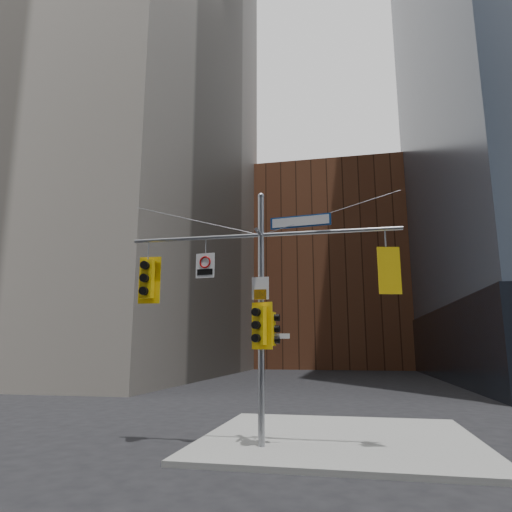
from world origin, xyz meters
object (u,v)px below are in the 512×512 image
at_px(signal_assembly, 261,289).
at_px(street_sign_blade, 300,221).
at_px(traffic_light_west_arm, 147,279).
at_px(traffic_light_pole_side, 272,329).
at_px(regulatory_sign_arm, 205,265).
at_px(traffic_light_east_arm, 387,271).
at_px(traffic_light_pole_front, 259,325).

relative_size(signal_assembly, street_sign_blade, 4.49).
relative_size(traffic_light_west_arm, street_sign_blade, 0.81).
distance_m(traffic_light_pole_side, regulatory_sign_arm, 2.76).
bearing_deg(traffic_light_east_arm, regulatory_sign_arm, -13.85).
relative_size(traffic_light_east_arm, traffic_light_pole_front, 0.99).
xyz_separation_m(traffic_light_west_arm, traffic_light_east_arm, (7.05, -0.01, 0.00)).
height_order(traffic_light_pole_front, street_sign_blade, street_sign_blade).
relative_size(signal_assembly, traffic_light_pole_front, 6.13).
bearing_deg(traffic_light_west_arm, regulatory_sign_arm, -3.71).
height_order(traffic_light_west_arm, regulatory_sign_arm, traffic_light_west_arm).
height_order(signal_assembly, traffic_light_pole_side, signal_assembly).
bearing_deg(traffic_light_pole_side, signal_assembly, 94.09).
xyz_separation_m(traffic_light_east_arm, traffic_light_pole_side, (-3.19, 0.00, -1.53)).
distance_m(traffic_light_east_arm, traffic_light_pole_side, 3.54).
bearing_deg(regulatory_sign_arm, traffic_light_west_arm, -174.22).
xyz_separation_m(traffic_light_east_arm, street_sign_blade, (-2.35, 0.00, 1.55)).
bearing_deg(traffic_light_east_arm, traffic_light_pole_front, -9.72).
height_order(signal_assembly, traffic_light_east_arm, signal_assembly).
xyz_separation_m(traffic_light_east_arm, regulatory_sign_arm, (-5.20, -0.02, 0.37)).
distance_m(signal_assembly, traffic_light_east_arm, 3.53).
distance_m(traffic_light_west_arm, traffic_light_pole_side, 4.14).
bearing_deg(street_sign_blade, signal_assembly, -172.78).
distance_m(signal_assembly, street_sign_blade, 2.26).
distance_m(signal_assembly, traffic_light_pole_side, 1.19).
xyz_separation_m(traffic_light_pole_side, regulatory_sign_arm, (-2.01, -0.03, 1.90)).
relative_size(traffic_light_west_arm, traffic_light_pole_side, 1.56).
distance_m(traffic_light_east_arm, traffic_light_pole_front, 3.80).
relative_size(traffic_light_pole_side, traffic_light_pole_front, 0.71).
height_order(traffic_light_pole_front, regulatory_sign_arm, regulatory_sign_arm).
relative_size(signal_assembly, regulatory_sign_arm, 10.82).
height_order(signal_assembly, street_sign_blade, signal_assembly).
height_order(traffic_light_east_arm, traffic_light_pole_front, traffic_light_east_arm).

